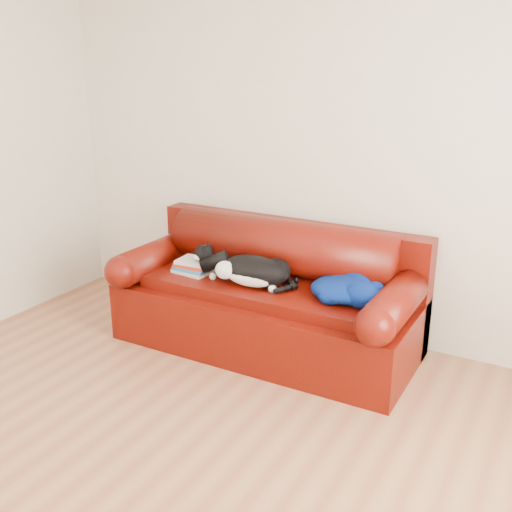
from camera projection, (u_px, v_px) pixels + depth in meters
The scene contains 7 objects.
ground at pixel (162, 474), 2.99m from camera, with size 4.50×4.50×0.00m, color brown.
room_shell at pixel (168, 138), 2.42m from camera, with size 4.52×4.02×2.61m.
sofa_base at pixel (266, 315), 4.25m from camera, with size 2.10×0.90×0.50m.
sofa_back at pixel (282, 265), 4.36m from camera, with size 2.10×1.01×0.88m.
book_stack at pixel (194, 266), 4.32m from camera, with size 0.28×0.23×0.10m.
cat at pixel (252, 272), 4.06m from camera, with size 0.72×0.43×0.26m.
blanket at pixel (346, 289), 3.84m from camera, with size 0.51×0.42×0.16m.
Camera 1 is at (1.63, -1.95, 1.97)m, focal length 42.00 mm.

